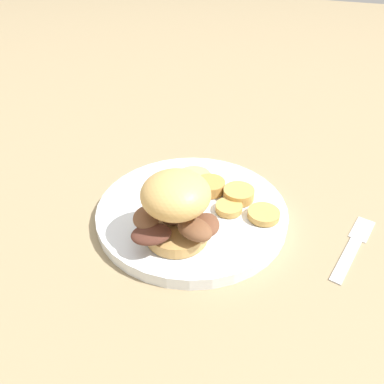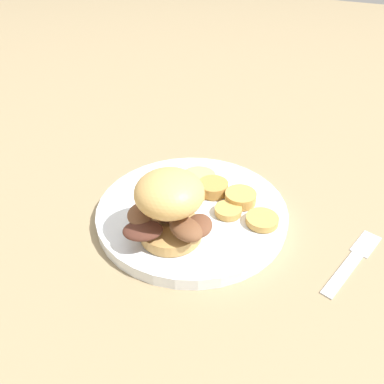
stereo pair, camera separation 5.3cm
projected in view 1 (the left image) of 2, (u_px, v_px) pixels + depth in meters
name	position (u px, v px, depth m)	size (l,w,h in m)	color
ground_plane	(192.00, 216.00, 0.56)	(4.00, 4.00, 0.00)	#937F5B
dinner_plate	(192.00, 210.00, 0.55)	(0.28, 0.28, 0.02)	white
sandwich	(176.00, 208.00, 0.46)	(0.12, 0.11, 0.10)	tan
potato_round_0	(194.00, 178.00, 0.59)	(0.05, 0.05, 0.01)	#DBB766
potato_round_1	(169.00, 187.00, 0.57)	(0.05, 0.05, 0.01)	#BC8942
potato_round_2	(210.00, 186.00, 0.57)	(0.05, 0.05, 0.02)	#BC8942
potato_round_3	(229.00, 208.00, 0.54)	(0.04, 0.04, 0.01)	tan
potato_round_4	(239.00, 194.00, 0.56)	(0.05, 0.05, 0.02)	tan
potato_round_5	(264.00, 214.00, 0.52)	(0.05, 0.05, 0.01)	tan
potato_round_6	(188.00, 192.00, 0.56)	(0.05, 0.05, 0.01)	#BC8942
fork	(353.00, 247.00, 0.50)	(0.05, 0.15, 0.00)	silver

